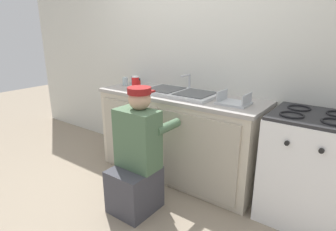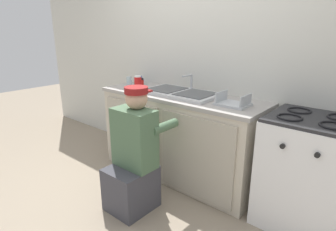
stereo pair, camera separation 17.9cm
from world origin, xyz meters
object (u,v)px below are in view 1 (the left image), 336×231
object	(u,v)px
stove_range	(307,168)
coffee_mug	(135,80)
sink_double_basin	(180,92)
water_glass	(125,81)
spice_bottle_red	(139,83)
plumber_person	(137,161)
dish_rack_tray	(234,102)
soda_cup_red	(135,83)

from	to	relation	value
stove_range	coffee_mug	xyz separation A→B (m)	(-2.03, 0.13, 0.50)
sink_double_basin	stove_range	distance (m)	1.36
sink_double_basin	stove_range	xyz separation A→B (m)	(1.28, -0.00, -0.47)
water_glass	spice_bottle_red	bearing A→B (deg)	2.64
plumber_person	dish_rack_tray	distance (m)	1.01
sink_double_basin	soda_cup_red	world-z (taller)	sink_double_basin
sink_double_basin	dish_rack_tray	size ratio (longest dim) A/B	2.86
sink_double_basin	plumber_person	size ratio (longest dim) A/B	0.72
stove_range	water_glass	size ratio (longest dim) A/B	9.36
sink_double_basin	dish_rack_tray	world-z (taller)	sink_double_basin
dish_rack_tray	soda_cup_red	size ratio (longest dim) A/B	1.84
sink_double_basin	coffee_mug	world-z (taller)	sink_double_basin
stove_range	dish_rack_tray	bearing A→B (deg)	-176.27
soda_cup_red	plumber_person	bearing A→B (deg)	-47.54
sink_double_basin	plumber_person	xyz separation A→B (m)	(0.06, -0.74, -0.47)
stove_range	coffee_mug	distance (m)	2.10
dish_rack_tray	soda_cup_red	xyz separation A→B (m)	(-1.13, -0.07, 0.05)
plumber_person	soda_cup_red	bearing A→B (deg)	132.46
spice_bottle_red	sink_double_basin	bearing A→B (deg)	-0.11
soda_cup_red	water_glass	xyz separation A→B (m)	(-0.27, 0.11, -0.03)
plumber_person	dish_rack_tray	bearing A→B (deg)	51.02
soda_cup_red	water_glass	world-z (taller)	soda_cup_red
sink_double_basin	stove_range	world-z (taller)	sink_double_basin
sink_double_basin	dish_rack_tray	xyz separation A→B (m)	(0.62, -0.05, 0.01)
water_glass	spice_bottle_red	size ratio (longest dim) A/B	0.95
stove_range	water_glass	xyz separation A→B (m)	(-2.06, -0.01, 0.50)
dish_rack_tray	water_glass	xyz separation A→B (m)	(-1.40, 0.04, 0.03)
stove_range	soda_cup_red	xyz separation A→B (m)	(-1.79, -0.11, 0.53)
water_glass	coffee_mug	xyz separation A→B (m)	(0.03, 0.14, -0.00)
water_glass	spice_bottle_red	xyz separation A→B (m)	(0.21, 0.01, 0.00)
spice_bottle_red	water_glass	bearing A→B (deg)	-177.36
plumber_person	soda_cup_red	world-z (taller)	plumber_person
dish_rack_tray	soda_cup_red	bearing A→B (deg)	-176.38
water_glass	dish_rack_tray	bearing A→B (deg)	-1.50
sink_double_basin	soda_cup_red	distance (m)	0.53
soda_cup_red	spice_bottle_red	distance (m)	0.13
plumber_person	dish_rack_tray	xyz separation A→B (m)	(0.56, 0.69, 0.48)
stove_range	plumber_person	world-z (taller)	plumber_person
dish_rack_tray	spice_bottle_red	bearing A→B (deg)	177.77
soda_cup_red	stove_range	bearing A→B (deg)	3.66
water_glass	coffee_mug	world-z (taller)	water_glass
plumber_person	dish_rack_tray	world-z (taller)	plumber_person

